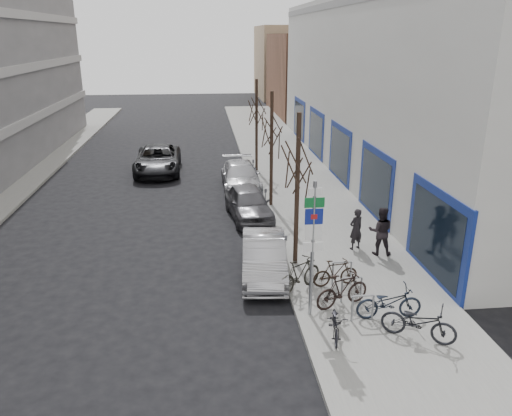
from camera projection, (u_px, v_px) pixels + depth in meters
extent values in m
plane|color=black|center=(228.00, 323.00, 14.38)|extent=(120.00, 120.00, 0.00)
cube|color=slate|center=(310.00, 205.00, 24.20)|extent=(5.00, 70.00, 0.15)
cube|color=#B7B7B2|center=(499.00, 86.00, 29.46)|extent=(20.00, 32.00, 10.00)
cube|color=brown|center=(332.00, 74.00, 51.94)|extent=(12.00, 14.00, 8.00)
cube|color=#937A5B|center=(307.00, 62.00, 65.91)|extent=(13.00, 12.00, 9.00)
cylinder|color=gray|center=(312.00, 253.00, 13.93)|extent=(0.10, 0.10, 4.20)
cube|color=white|center=(315.00, 192.00, 13.31)|extent=(0.35, 0.03, 0.22)
cube|color=#0C5926|center=(315.00, 203.00, 13.41)|extent=(0.55, 0.03, 0.28)
cube|color=navy|center=(314.00, 217.00, 13.54)|extent=(0.50, 0.03, 0.45)
cube|color=maroon|center=(314.00, 217.00, 13.53)|extent=(0.18, 0.02, 0.14)
cube|color=white|center=(313.00, 232.00, 13.69)|extent=(0.45, 0.03, 0.45)
cube|color=white|center=(313.00, 247.00, 13.84)|extent=(0.55, 0.03, 0.28)
cylinder|color=gray|center=(352.00, 309.00, 14.08)|extent=(0.06, 0.06, 0.80)
cylinder|color=gray|center=(373.00, 308.00, 14.14)|extent=(0.06, 0.06, 0.80)
cylinder|color=gray|center=(364.00, 296.00, 13.98)|extent=(0.60, 0.06, 0.06)
cylinder|color=gray|center=(342.00, 290.00, 15.11)|extent=(0.06, 0.06, 0.80)
cylinder|color=gray|center=(361.00, 289.00, 15.17)|extent=(0.06, 0.06, 0.80)
cylinder|color=gray|center=(352.00, 278.00, 15.01)|extent=(0.60, 0.06, 0.06)
cylinder|color=gray|center=(333.00, 274.00, 16.15)|extent=(0.06, 0.06, 0.80)
cylinder|color=gray|center=(351.00, 273.00, 16.21)|extent=(0.06, 0.06, 0.80)
cylinder|color=gray|center=(342.00, 262.00, 16.05)|extent=(0.60, 0.06, 0.06)
cylinder|color=black|center=(297.00, 193.00, 17.03)|extent=(0.16, 0.16, 5.50)
cylinder|color=black|center=(271.00, 152.00, 23.13)|extent=(0.16, 0.16, 5.50)
cylinder|color=black|center=(257.00, 127.00, 29.24)|extent=(0.16, 0.16, 5.50)
cylinder|color=gray|center=(285.00, 255.00, 17.19)|extent=(0.05, 0.05, 1.10)
cube|color=#3F3F44|center=(286.00, 238.00, 16.98)|extent=(0.10, 0.08, 0.18)
cylinder|color=gray|center=(266.00, 204.00, 22.35)|extent=(0.05, 0.05, 1.10)
cube|color=#3F3F44|center=(266.00, 191.00, 22.14)|extent=(0.10, 0.08, 0.18)
cylinder|color=gray|center=(253.00, 172.00, 27.52)|extent=(0.05, 0.05, 1.10)
cube|color=#3F3F44|center=(253.00, 161.00, 27.31)|extent=(0.10, 0.08, 0.18)
imported|color=black|center=(336.00, 321.00, 13.34)|extent=(0.76, 1.60, 0.94)
imported|color=black|center=(342.00, 290.00, 14.82)|extent=(1.90, 1.12, 1.11)
imported|color=black|center=(389.00, 300.00, 14.20)|extent=(1.92, 0.62, 1.16)
imported|color=black|center=(299.00, 274.00, 15.73)|extent=(1.85, 1.51, 1.13)
imported|color=black|center=(419.00, 319.00, 13.20)|extent=(2.00, 1.52, 1.20)
imported|color=black|center=(336.00, 272.00, 16.08)|extent=(1.59, 0.67, 0.94)
imported|color=#9F9FA4|center=(264.00, 257.00, 17.04)|extent=(1.83, 4.29, 1.37)
imported|color=#505055|center=(249.00, 203.00, 22.43)|extent=(2.20, 4.42, 1.45)
imported|color=#9F9FA4|center=(241.00, 176.00, 26.72)|extent=(2.03, 4.88, 1.41)
imported|color=black|center=(158.00, 160.00, 29.95)|extent=(2.70, 5.71, 1.58)
imported|color=black|center=(356.00, 229.00, 18.76)|extent=(0.69, 0.58, 1.61)
imported|color=black|center=(381.00, 231.00, 18.29)|extent=(0.77, 0.62, 1.85)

